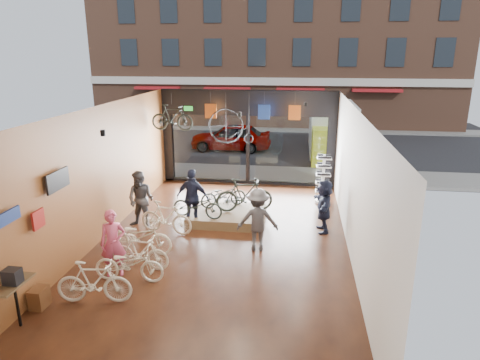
% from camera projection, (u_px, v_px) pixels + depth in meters
% --- Properties ---
extents(ground_plane, '(7.00, 12.00, 0.04)m').
position_uv_depth(ground_plane, '(222.00, 245.00, 12.10)').
color(ground_plane, black).
rests_on(ground_plane, ground).
extents(ceiling, '(7.00, 12.00, 0.04)m').
position_uv_depth(ceiling, '(220.00, 108.00, 10.99)').
color(ceiling, black).
rests_on(ceiling, ground).
extents(wall_left, '(0.04, 12.00, 3.80)m').
position_uv_depth(wall_left, '(98.00, 175.00, 12.01)').
color(wall_left, '#966135').
rests_on(wall_left, ground).
extents(wall_right, '(0.04, 12.00, 3.80)m').
position_uv_depth(wall_right, '(355.00, 185.00, 11.08)').
color(wall_right, beige).
rests_on(wall_right, ground).
extents(wall_back, '(7.00, 0.04, 3.80)m').
position_uv_depth(wall_back, '(142.00, 305.00, 5.83)').
color(wall_back, beige).
rests_on(wall_back, ground).
extents(storefront, '(7.00, 0.26, 3.80)m').
position_uv_depth(storefront, '(248.00, 138.00, 17.24)').
color(storefront, black).
rests_on(storefront, ground).
extents(exit_sign, '(0.35, 0.06, 0.18)m').
position_uv_depth(exit_sign, '(188.00, 108.00, 17.11)').
color(exit_sign, '#198C26').
rests_on(exit_sign, storefront).
extents(street_road, '(30.00, 18.00, 0.02)m').
position_uv_depth(street_road, '(266.00, 141.00, 26.32)').
color(street_road, black).
rests_on(street_road, ground).
extents(sidewalk_near, '(30.00, 2.40, 0.12)m').
position_uv_depth(sidewalk_near, '(251.00, 174.00, 18.90)').
color(sidewalk_near, slate).
rests_on(sidewalk_near, ground).
extents(sidewalk_far, '(30.00, 2.00, 0.12)m').
position_uv_depth(sidewalk_far, '(270.00, 128.00, 30.10)').
color(sidewalk_far, slate).
rests_on(sidewalk_far, ground).
extents(opposite_building, '(26.00, 5.00, 14.00)m').
position_uv_depth(opposite_building, '(275.00, 26.00, 30.48)').
color(opposite_building, brown).
rests_on(opposite_building, ground).
extents(street_car, '(4.36, 1.76, 1.49)m').
position_uv_depth(street_car, '(231.00, 137.00, 23.49)').
color(street_car, gray).
rests_on(street_car, street_road).
extents(box_truck, '(2.25, 6.74, 2.65)m').
position_uv_depth(box_truck, '(333.00, 132.00, 21.65)').
color(box_truck, silver).
rests_on(box_truck, street_road).
extents(floor_bike_1, '(1.67, 0.66, 0.98)m').
position_uv_depth(floor_bike_1, '(94.00, 282.00, 9.14)').
color(floor_bike_1, beige).
rests_on(floor_bike_1, ground_plane).
extents(floor_bike_2, '(1.68, 0.63, 0.87)m').
position_uv_depth(floor_bike_2, '(129.00, 264.00, 10.03)').
color(floor_bike_2, beige).
rests_on(floor_bike_2, ground_plane).
extents(floor_bike_3, '(1.54, 0.57, 0.91)m').
position_uv_depth(floor_bike_3, '(140.00, 252.00, 10.61)').
color(floor_bike_3, beige).
rests_on(floor_bike_3, ground_plane).
extents(floor_bike_4, '(1.88, 0.75, 0.97)m').
position_uv_depth(floor_bike_4, '(139.00, 236.00, 11.43)').
color(floor_bike_4, beige).
rests_on(floor_bike_4, ground_plane).
extents(floor_bike_5, '(1.71, 0.75, 1.00)m').
position_uv_depth(floor_bike_5, '(166.00, 217.00, 12.69)').
color(floor_bike_5, beige).
rests_on(floor_bike_5, ground_plane).
extents(display_platform, '(2.40, 1.80, 0.30)m').
position_uv_depth(display_platform, '(227.00, 216.00, 13.76)').
color(display_platform, brown).
rests_on(display_platform, ground_plane).
extents(display_bike_left, '(1.65, 0.76, 0.84)m').
position_uv_depth(display_bike_left, '(198.00, 205.00, 13.11)').
color(display_bike_left, black).
rests_on(display_bike_left, display_platform).
extents(display_bike_mid, '(1.89, 0.97, 1.09)m').
position_uv_depth(display_bike_mid, '(244.00, 195.00, 13.61)').
color(display_bike_mid, black).
rests_on(display_bike_mid, display_platform).
extents(display_bike_right, '(1.62, 1.20, 0.81)m').
position_uv_depth(display_bike_right, '(223.00, 195.00, 14.07)').
color(display_bike_right, black).
rests_on(display_bike_right, display_platform).
extents(customer_0, '(0.70, 0.57, 1.66)m').
position_uv_depth(customer_0, '(113.00, 243.00, 10.21)').
color(customer_0, '#CC4C72').
rests_on(customer_0, ground_plane).
extents(customer_1, '(0.95, 0.79, 1.78)m').
position_uv_depth(customer_1, '(141.00, 200.00, 13.05)').
color(customer_1, '#3F3F44').
rests_on(customer_1, ground_plane).
extents(customer_2, '(1.12, 0.60, 1.81)m').
position_uv_depth(customer_2, '(193.00, 198.00, 13.18)').
color(customer_2, '#161C33').
rests_on(customer_2, ground_plane).
extents(customer_3, '(1.19, 0.77, 1.74)m').
position_uv_depth(customer_3, '(258.00, 220.00, 11.53)').
color(customer_3, '#3F3F44').
rests_on(customer_3, ground_plane).
extents(customer_5, '(0.60, 1.53, 1.62)m').
position_uv_depth(customer_5, '(324.00, 206.00, 12.75)').
color(customer_5, '#161C33').
rests_on(customer_5, ground_plane).
extents(sunglasses_rack, '(0.60, 0.53, 1.76)m').
position_uv_depth(sunglasses_rack, '(323.00, 179.00, 15.23)').
color(sunglasses_rack, white).
rests_on(sunglasses_rack, ground_plane).
extents(wall_merch, '(0.40, 2.40, 2.60)m').
position_uv_depth(wall_merch, '(31.00, 249.00, 8.85)').
color(wall_merch, navy).
rests_on(wall_merch, wall_left).
extents(penny_farthing, '(1.64, 0.06, 1.31)m').
position_uv_depth(penny_farthing, '(233.00, 128.00, 16.02)').
color(penny_farthing, black).
rests_on(penny_farthing, ceiling).
extents(hung_bike, '(1.61, 0.55, 0.95)m').
position_uv_depth(hung_bike, '(172.00, 118.00, 15.58)').
color(hung_bike, black).
rests_on(hung_bike, ceiling).
extents(jersey_left, '(0.45, 0.03, 0.55)m').
position_uv_depth(jersey_left, '(211.00, 111.00, 16.33)').
color(jersey_left, '#CC5919').
rests_on(jersey_left, ceiling).
extents(jersey_mid, '(0.45, 0.03, 0.55)m').
position_uv_depth(jersey_mid, '(264.00, 112.00, 16.06)').
color(jersey_mid, '#1E3F99').
rests_on(jersey_mid, ceiling).
extents(jersey_right, '(0.45, 0.03, 0.55)m').
position_uv_depth(jersey_right, '(295.00, 113.00, 15.90)').
color(jersey_right, '#CC5919').
rests_on(jersey_right, ceiling).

